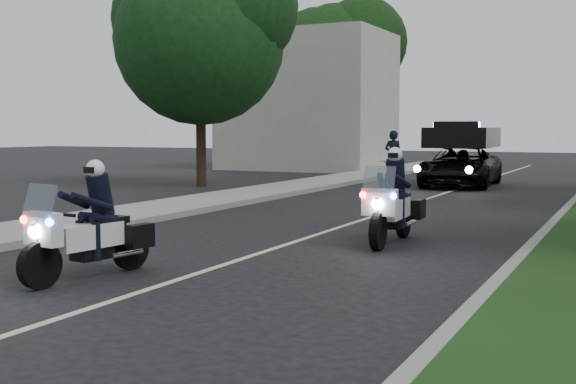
# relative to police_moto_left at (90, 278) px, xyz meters

# --- Properties ---
(ground) EXTENTS (120.00, 120.00, 0.00)m
(ground) POSITION_rel_police_moto_left_xyz_m (1.17, 0.99, 0.00)
(ground) COLOR black
(ground) RESTS_ON ground
(curb_right) EXTENTS (0.20, 60.00, 0.15)m
(curb_right) POSITION_rel_police_moto_left_xyz_m (5.27, 10.99, 0.07)
(curb_right) COLOR gray
(curb_right) RESTS_ON ground
(curb_left) EXTENTS (0.20, 60.00, 0.15)m
(curb_left) POSITION_rel_police_moto_left_xyz_m (-2.93, 10.99, 0.07)
(curb_left) COLOR gray
(curb_left) RESTS_ON ground
(sidewalk_left) EXTENTS (2.00, 60.00, 0.16)m
(sidewalk_left) POSITION_rel_police_moto_left_xyz_m (-4.03, 10.99, 0.08)
(sidewalk_left) COLOR gray
(sidewalk_left) RESTS_ON ground
(building_far) EXTENTS (8.00, 6.00, 7.00)m
(building_far) POSITION_rel_police_moto_left_xyz_m (-8.83, 26.99, 3.50)
(building_far) COLOR #A8A396
(building_far) RESTS_ON ground
(lane_marking) EXTENTS (0.12, 50.00, 0.01)m
(lane_marking) POSITION_rel_police_moto_left_xyz_m (1.17, 10.99, 0.00)
(lane_marking) COLOR #BFB78C
(lane_marking) RESTS_ON ground
(police_moto_left) EXTENTS (0.95, 2.04, 1.67)m
(police_moto_left) POSITION_rel_police_moto_left_xyz_m (0.00, 0.00, 0.00)
(police_moto_left) COLOR silver
(police_moto_left) RESTS_ON ground
(police_moto_right) EXTENTS (0.81, 2.10, 1.76)m
(police_moto_right) POSITION_rel_police_moto_left_xyz_m (2.83, 4.88, 0.00)
(police_moto_right) COLOR silver
(police_moto_right) RESTS_ON ground
(police_suv) EXTENTS (2.63, 5.29, 2.52)m
(police_suv) POSITION_rel_police_moto_left_xyz_m (0.96, 18.86, 0.00)
(police_suv) COLOR black
(police_suv) RESTS_ON ground
(bicycle) EXTENTS (0.70, 1.89, 0.98)m
(bicycle) POSITION_rel_police_moto_left_xyz_m (-1.10, 17.32, 0.00)
(bicycle) COLOR black
(bicycle) RESTS_ON ground
(cyclist) EXTENTS (0.71, 0.52, 1.84)m
(cyclist) POSITION_rel_police_moto_left_xyz_m (-1.10, 17.32, 0.00)
(cyclist) COLOR black
(cyclist) RESTS_ON ground
(tree_left_near) EXTENTS (8.09, 8.09, 10.30)m
(tree_left_near) POSITION_rel_police_moto_left_xyz_m (-7.56, 14.72, 0.00)
(tree_left_near) COLOR #143E16
(tree_left_near) RESTS_ON ground
(tree_left_far) EXTENTS (7.51, 7.51, 11.13)m
(tree_left_far) POSITION_rel_police_moto_left_xyz_m (-8.64, 30.57, 0.00)
(tree_left_far) COLOR #143410
(tree_left_far) RESTS_ON ground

